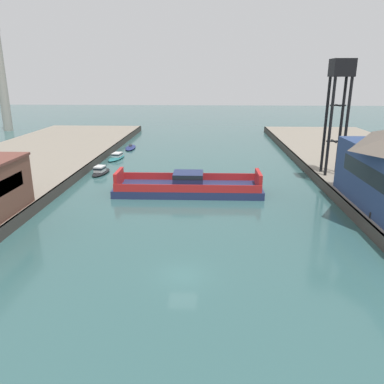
{
  "coord_description": "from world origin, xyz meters",
  "views": [
    {
      "loc": [
        2.1,
        -28.91,
        16.42
      ],
      "look_at": [
        0.0,
        18.02,
        2.0
      ],
      "focal_mm": 35.34,
      "sensor_mm": 36.0,
      "label": 1
    }
  ],
  "objects_px": {
    "moored_boat_mid_left": "(117,157)",
    "moored_boat_near_right": "(101,171)",
    "smokestack_distant_b": "(1,76)",
    "crane_tower": "(340,87)",
    "chain_ferry": "(188,187)",
    "moored_boat_near_left": "(131,148)"
  },
  "relations": [
    {
      "from": "moored_boat_near_left",
      "to": "smokestack_distant_b",
      "type": "height_order",
      "value": "smokestack_distant_b"
    },
    {
      "from": "moored_boat_mid_left",
      "to": "moored_boat_near_right",
      "type": "bearing_deg",
      "value": -89.2
    },
    {
      "from": "chain_ferry",
      "to": "moored_boat_mid_left",
      "type": "relative_size",
      "value": 2.93
    },
    {
      "from": "crane_tower",
      "to": "smokestack_distant_b",
      "type": "bearing_deg",
      "value": 145.44
    },
    {
      "from": "chain_ferry",
      "to": "moored_boat_near_right",
      "type": "xyz_separation_m",
      "value": [
        -15.98,
        10.61,
        -0.43
      ]
    },
    {
      "from": "moored_boat_mid_left",
      "to": "smokestack_distant_b",
      "type": "xyz_separation_m",
      "value": [
        -44.1,
        40.6,
        16.16
      ]
    },
    {
      "from": "chain_ferry",
      "to": "crane_tower",
      "type": "relative_size",
      "value": 1.23
    },
    {
      "from": "crane_tower",
      "to": "smokestack_distant_b",
      "type": "distance_m",
      "value": 100.56
    },
    {
      "from": "moored_boat_near_left",
      "to": "crane_tower",
      "type": "xyz_separation_m",
      "value": [
        38.14,
        -27.96,
        14.61
      ]
    },
    {
      "from": "moored_boat_near_left",
      "to": "moored_boat_mid_left",
      "type": "bearing_deg",
      "value": -92.82
    },
    {
      "from": "moored_boat_mid_left",
      "to": "smokestack_distant_b",
      "type": "height_order",
      "value": "smokestack_distant_b"
    },
    {
      "from": "moored_boat_near_right",
      "to": "moored_boat_mid_left",
      "type": "xyz_separation_m",
      "value": [
        -0.18,
        12.7,
        -0.11
      ]
    },
    {
      "from": "moored_boat_near_left",
      "to": "crane_tower",
      "type": "height_order",
      "value": "crane_tower"
    },
    {
      "from": "chain_ferry",
      "to": "moored_boat_mid_left",
      "type": "height_order",
      "value": "chain_ferry"
    },
    {
      "from": "moored_boat_near_left",
      "to": "moored_boat_mid_left",
      "type": "height_order",
      "value": "moored_boat_mid_left"
    },
    {
      "from": "moored_boat_near_right",
      "to": "smokestack_distant_b",
      "type": "distance_m",
      "value": 71.12
    },
    {
      "from": "moored_boat_near_left",
      "to": "crane_tower",
      "type": "bearing_deg",
      "value": -36.25
    },
    {
      "from": "moored_boat_near_left",
      "to": "chain_ferry",
      "type": "bearing_deg",
      "value": -65.89
    },
    {
      "from": "moored_boat_near_right",
      "to": "chain_ferry",
      "type": "bearing_deg",
      "value": -33.58
    },
    {
      "from": "chain_ferry",
      "to": "crane_tower",
      "type": "xyz_separation_m",
      "value": [
        22.55,
        6.87,
        13.9
      ]
    },
    {
      "from": "chain_ferry",
      "to": "moored_boat_near_right",
      "type": "relative_size",
      "value": 3.43
    },
    {
      "from": "chain_ferry",
      "to": "moored_boat_near_right",
      "type": "height_order",
      "value": "chain_ferry"
    }
  ]
}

